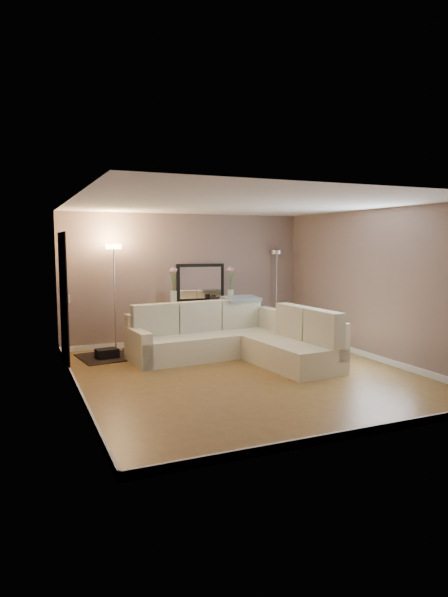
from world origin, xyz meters
name	(u,v)px	position (x,y,z in m)	size (l,w,h in m)	color
floor	(244,375)	(0.00, 0.00, -0.01)	(5.00, 5.50, 0.01)	olive
ceiling	(245,204)	(0.00, 0.00, 2.60)	(5.00, 5.50, 0.01)	white
wall_back	(186,279)	(0.00, 2.76, 1.30)	(5.00, 0.02, 2.60)	gray
wall_front	(362,315)	(0.00, -2.76, 1.30)	(5.00, 0.02, 2.60)	gray
wall_left	(73,298)	(-2.51, 0.00, 1.30)	(0.02, 5.50, 2.60)	gray
wall_right	(377,285)	(2.51, 0.00, 1.30)	(0.02, 5.50, 2.60)	gray
baseboard_back	(187,340)	(0.00, 2.73, 0.05)	(5.00, 0.03, 0.10)	white
baseboard_front	(357,433)	(0.00, -2.73, 0.05)	(5.00, 0.03, 0.10)	white
baseboard_left	(78,390)	(-2.48, 0.00, 0.05)	(0.03, 5.50, 0.10)	white
baseboard_right	(373,357)	(2.48, 0.00, 0.05)	(0.03, 5.50, 0.10)	white
doorway	(64,300)	(-2.48, 1.70, 1.10)	(0.02, 1.20, 2.20)	black
switch_plate	(69,299)	(-2.48, 0.85, 1.20)	(0.02, 0.08, 0.12)	white
sectional_sofa	(236,339)	(0.31, 0.99, 0.36)	(2.97, 2.71, 0.97)	beige
throw_blanket	(241,298)	(0.74, 1.70, 0.98)	(0.70, 0.40, 0.05)	slate
console_table	(198,320)	(0.15, 2.47, 0.48)	(1.42, 0.55, 0.85)	black
leaning_mirror	(200,283)	(0.27, 2.64, 1.22)	(0.97, 0.17, 0.76)	black
table_decor	(203,301)	(0.24, 2.42, 0.86)	(0.59, 0.17, 0.14)	orange
flower_vase_left	(174,288)	(-0.33, 2.54, 1.14)	(0.16, 0.14, 0.73)	silver
flower_vase_right	(231,287)	(0.82, 2.39, 1.14)	(0.16, 0.14, 0.73)	silver
floor_lamp_lit	(114,276)	(-1.51, 2.42, 1.41)	(0.32, 0.32, 2.00)	silver
floor_lamp_unlit	(277,276)	(1.99, 2.57, 1.32)	(0.30, 0.30, 1.86)	silver
charcoal_rug	(117,356)	(-1.56, 2.03, 0.01)	(1.30, 0.98, 0.02)	black
black_bag	(107,355)	(-1.77, 1.89, 0.06)	(0.37, 0.26, 0.24)	black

